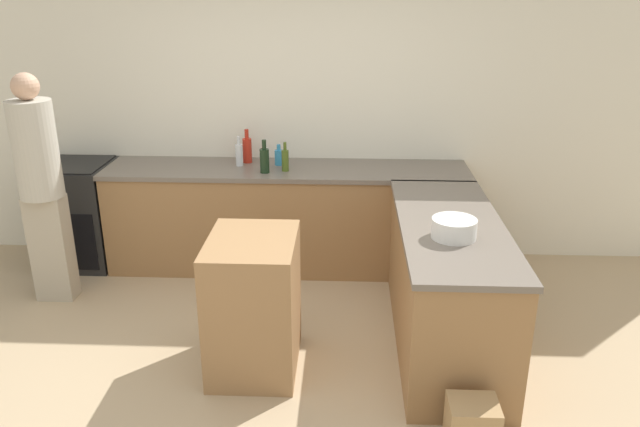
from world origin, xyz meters
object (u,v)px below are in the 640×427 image
at_px(mixing_bowl, 454,228).
at_px(person_by_range, 41,181).
at_px(range_oven, 78,214).
at_px(paper_bag, 472,427).
at_px(hot_sauce_bottle, 247,149).
at_px(olive_oil_bottle, 285,160).
at_px(wine_bottle_dark, 265,160).
at_px(island_table, 254,304).
at_px(vinegar_bottle_clear, 239,154).
at_px(dish_soap_bottle, 279,157).

height_order(mixing_bowl, person_by_range, person_by_range).
distance_m(range_oven, paper_bag, 3.92).
bearing_deg(hot_sauce_bottle, olive_oil_bottle, -34.87).
height_order(mixing_bowl, olive_oil_bottle, olive_oil_bottle).
distance_m(wine_bottle_dark, paper_bag, 2.74).
relative_size(island_table, hot_sauce_bottle, 3.05).
bearing_deg(vinegar_bottle_clear, paper_bag, -55.58).
distance_m(dish_soap_bottle, paper_bag, 2.88).
relative_size(island_table, paper_bag, 2.97).
height_order(olive_oil_bottle, person_by_range, person_by_range).
xyz_separation_m(range_oven, hot_sauce_bottle, (1.54, 0.16, 0.57)).
bearing_deg(island_table, paper_bag, -30.67).
bearing_deg(dish_soap_bottle, olive_oil_bottle, -67.66).
bearing_deg(olive_oil_bottle, wine_bottle_dark, -161.78).
relative_size(vinegar_bottle_clear, person_by_range, 0.14).
distance_m(island_table, paper_bag, 1.54).
xyz_separation_m(range_oven, paper_bag, (3.12, -2.34, -0.31)).
height_order(range_oven, paper_bag, range_oven).
bearing_deg(range_oven, vinegar_bottle_clear, 1.83).
bearing_deg(range_oven, person_by_range, -83.55).
distance_m(mixing_bowl, vinegar_bottle_clear, 2.24).
xyz_separation_m(dish_soap_bottle, olive_oil_bottle, (0.07, -0.18, 0.03)).
bearing_deg(olive_oil_bottle, hot_sauce_bottle, 145.13).
height_order(range_oven, mixing_bowl, mixing_bowl).
xyz_separation_m(mixing_bowl, hot_sauce_bottle, (-1.56, 1.66, 0.06)).
distance_m(hot_sauce_bottle, vinegar_bottle_clear, 0.12).
bearing_deg(mixing_bowl, range_oven, 154.02).
bearing_deg(hot_sauce_bottle, paper_bag, -57.63).
height_order(vinegar_bottle_clear, paper_bag, vinegar_bottle_clear).
relative_size(olive_oil_bottle, paper_bag, 0.81).
bearing_deg(paper_bag, mixing_bowl, 91.97).
distance_m(island_table, hot_sauce_bottle, 1.85).
xyz_separation_m(hot_sauce_bottle, person_by_range, (-1.46, -0.86, -0.05)).
height_order(mixing_bowl, dish_soap_bottle, dish_soap_bottle).
bearing_deg(vinegar_bottle_clear, mixing_bowl, -44.00).
bearing_deg(olive_oil_bottle, paper_bag, -61.45).
relative_size(hot_sauce_bottle, wine_bottle_dark, 1.06).
xyz_separation_m(hot_sauce_bottle, wine_bottle_dark, (0.19, -0.31, -0.01)).
relative_size(mixing_bowl, olive_oil_bottle, 1.13).
distance_m(dish_soap_bottle, vinegar_bottle_clear, 0.34).
xyz_separation_m(dish_soap_bottle, person_by_range, (-1.74, -0.79, 0.00)).
height_order(island_table, person_by_range, person_by_range).
xyz_separation_m(range_oven, vinegar_bottle_clear, (1.48, 0.05, 0.56)).
xyz_separation_m(wine_bottle_dark, person_by_range, (-1.65, -0.55, -0.04)).
distance_m(vinegar_bottle_clear, person_by_range, 1.59).
height_order(vinegar_bottle_clear, person_by_range, person_by_range).
bearing_deg(hot_sauce_bottle, dish_soap_bottle, -13.62).
bearing_deg(wine_bottle_dark, range_oven, 174.99).
distance_m(hot_sauce_bottle, wine_bottle_dark, 0.36).
distance_m(olive_oil_bottle, wine_bottle_dark, 0.18).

